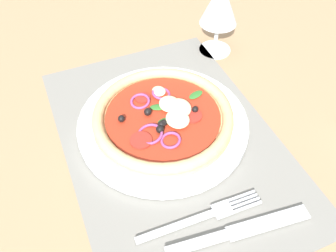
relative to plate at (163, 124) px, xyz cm
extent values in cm
cube|color=#9E7A56|center=(3.04, 0.08, -2.22)|extent=(190.00, 140.00, 2.40)
cube|color=slate|center=(3.04, 0.08, -0.82)|extent=(47.84, 32.56, 0.40)
cylinder|color=white|center=(0.00, 0.00, 0.00)|extent=(27.76, 27.76, 1.23)
cylinder|color=tan|center=(0.00, 0.00, 1.12)|extent=(22.60, 22.60, 1.00)
torus|color=tan|center=(0.00, 0.00, 1.98)|extent=(22.59, 22.59, 1.80)
cylinder|color=#A82D19|center=(0.00, 0.00, 1.77)|extent=(18.53, 18.53, 0.30)
ellipsoid|color=beige|center=(2.08, 1.72, 2.53)|extent=(4.11, 3.70, 1.23)
ellipsoid|color=beige|center=(-1.51, 1.88, 2.48)|extent=(3.79, 3.41, 1.14)
ellipsoid|color=beige|center=(-5.20, 1.47, 2.30)|extent=(2.55, 2.30, 0.77)
ellipsoid|color=beige|center=(-0.05, 2.93, 2.56)|extent=(4.29, 3.87, 1.29)
sphere|color=black|center=(1.19, 5.19, 2.43)|extent=(1.03, 1.03, 1.03)
sphere|color=black|center=(2.92, -1.63, 2.54)|extent=(1.25, 1.25, 1.25)
sphere|color=black|center=(-1.42, -6.34, 2.47)|extent=(1.12, 1.12, 1.12)
sphere|color=black|center=(2.20, -1.06, 2.51)|extent=(1.19, 1.19, 1.19)
sphere|color=black|center=(1.97, -0.60, 2.46)|extent=(1.09, 1.09, 1.09)
sphere|color=black|center=(-1.15, -2.05, 2.54)|extent=(1.25, 1.25, 1.25)
torus|color=#8E3D75|center=(2.98, -3.25, 2.17)|extent=(4.03, 4.04, 1.13)
torus|color=#8E3D75|center=(5.36, -0.85, 2.17)|extent=(3.16, 3.19, 0.92)
torus|color=#8E3D75|center=(-4.67, 1.67, 2.17)|extent=(3.20, 3.22, 0.96)
torus|color=#8E3D75|center=(-4.27, -2.22, 2.17)|extent=(3.38, 3.35, 1.07)
cylinder|color=#A3281E|center=(1.92, 2.26, 2.07)|extent=(2.84, 2.84, 0.30)
cylinder|color=#A3281E|center=(1.92, 4.31, 2.07)|extent=(3.24, 3.24, 0.30)
cylinder|color=#A3281E|center=(-4.96, -1.51, 2.07)|extent=(2.56, 2.56, 0.30)
cylinder|color=#A3281E|center=(3.57, -4.93, 2.07)|extent=(3.37, 3.37, 0.30)
ellipsoid|color=#2D6B28|center=(-2.16, 6.95, 2.12)|extent=(2.19, 3.09, 0.30)
ellipsoid|color=#2D6B28|center=(-1.86, 0.39, 2.12)|extent=(2.29, 3.11, 0.30)
ellipsoid|color=#2D6B28|center=(1.43, -0.28, 2.12)|extent=(1.51, 2.85, 0.30)
cube|color=silver|center=(17.23, -5.18, -0.40)|extent=(1.19, 11.18, 0.44)
cube|color=silver|center=(17.41, 1.66, -0.40)|extent=(2.27, 2.58, 0.44)
cube|color=silver|center=(18.40, 5.06, -0.40)|extent=(0.43, 4.33, 0.44)
cube|color=silver|center=(17.80, 5.07, -0.40)|extent=(0.43, 4.33, 0.44)
cube|color=silver|center=(17.20, 5.09, -0.40)|extent=(0.43, 4.33, 0.44)
cube|color=silver|center=(16.60, 5.10, -0.40)|extent=(0.43, 4.33, 0.44)
cube|color=silver|center=(20.44, -3.62, -0.31)|extent=(2.17, 8.49, 0.62)
cube|color=silver|center=(21.48, 6.33, -0.40)|extent=(3.20, 11.75, 0.44)
cylinder|color=silver|center=(-15.64, 17.93, -0.82)|extent=(6.40, 6.40, 0.40)
cylinder|color=silver|center=(-15.64, 17.93, 2.38)|extent=(0.80, 0.80, 6.00)
cone|color=silver|center=(-15.64, 17.93, 9.63)|extent=(7.20, 7.20, 8.50)
cone|color=orange|center=(-15.64, 17.93, 8.16)|extent=(4.35, 4.35, 4.76)
camera|label=1|loc=(36.98, -14.58, 43.84)|focal=38.70mm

